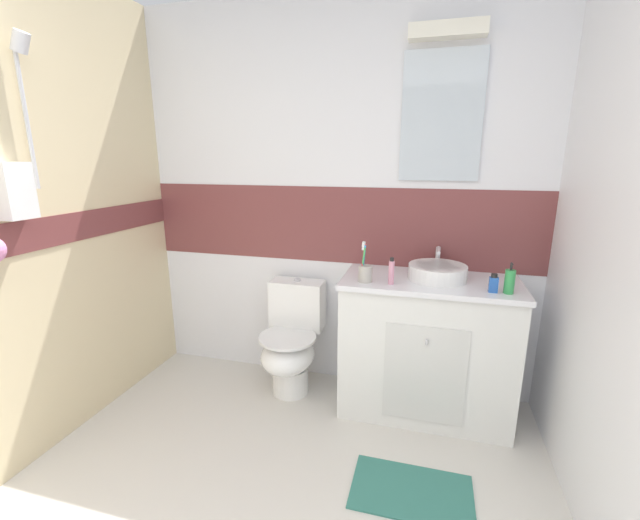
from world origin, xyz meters
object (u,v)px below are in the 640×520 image
object	(u,v)px
sink_basin	(437,271)
toilet	(291,342)
toothbrush_cup	(365,272)
toothpaste_tube_upright	(391,272)
perfume_flask_small	(494,283)
soap_dispenser	(510,281)

from	to	relation	value
sink_basin	toilet	bearing A→B (deg)	-178.80
toothbrush_cup	toothpaste_tube_upright	bearing A→B (deg)	-3.82
sink_basin	toothbrush_cup	bearing A→B (deg)	-158.34
toilet	toothbrush_cup	size ratio (longest dim) A/B	3.21
perfume_flask_small	soap_dispenser	bearing A→B (deg)	3.00
toothbrush_cup	soap_dispenser	xyz separation A→B (m)	(0.75, -0.01, 0.01)
perfume_flask_small	toothpaste_tube_upright	xyz separation A→B (m)	(-0.53, 0.00, 0.02)
soap_dispenser	perfume_flask_small	xyz separation A→B (m)	(-0.08, -0.00, -0.02)
soap_dispenser	perfume_flask_small	bearing A→B (deg)	-177.00
toilet	soap_dispenser	size ratio (longest dim) A/B	4.48
toilet	perfume_flask_small	size ratio (longest dim) A/B	7.38
toilet	toothpaste_tube_upright	size ratio (longest dim) A/B	4.89
soap_dispenser	toothpaste_tube_upright	bearing A→B (deg)	-179.72
toilet	toothpaste_tube_upright	world-z (taller)	toothpaste_tube_upright
soap_dispenser	perfume_flask_small	size ratio (longest dim) A/B	1.65
toilet	toothpaste_tube_upright	xyz separation A→B (m)	(0.65, -0.15, 0.57)
sink_basin	toothpaste_tube_upright	size ratio (longest dim) A/B	2.46
perfume_flask_small	sink_basin	bearing A→B (deg)	149.04
sink_basin	toothpaste_tube_upright	distance (m)	0.30
toothbrush_cup	sink_basin	bearing A→B (deg)	21.66
toilet	toothpaste_tube_upright	distance (m)	0.88
perfume_flask_small	toothbrush_cup	bearing A→B (deg)	179.08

